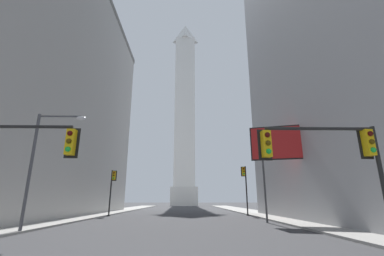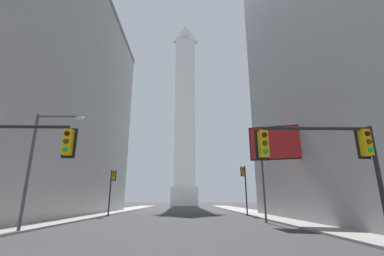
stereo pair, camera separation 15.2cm
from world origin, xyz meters
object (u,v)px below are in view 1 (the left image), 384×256
Objects in this scene: traffic_light_near_right at (336,154)px; traffic_light_mid_right at (245,183)px; street_lamp at (41,156)px; obelisk at (185,110)px; billboard_sign at (285,145)px; traffic_light_mid_left at (112,185)px.

traffic_light_mid_right is at bearing 86.00° from traffic_light_near_right.
obelisk is at bearing 83.48° from street_lamp.
billboard_sign reaches higher than traffic_light_mid_right.
traffic_light_mid_left is 0.65× the size of billboard_sign.
street_lamp is (0.07, -17.26, 1.00)m from traffic_light_mid_left.
billboard_sign reaches higher than street_lamp.
obelisk is 8.25× the size of billboard_sign.
traffic_light_mid_left is 22.02m from billboard_sign.
traffic_light_near_right is 17.17m from street_lamp.
street_lamp reaches higher than traffic_light_mid_right.
traffic_light_mid_left is (-8.77, -58.88, -31.33)m from obelisk.
traffic_light_mid_right is 0.84× the size of street_lamp.
billboard_sign is (19.01, -10.64, 3.24)m from traffic_light_mid_left.
obelisk is at bearing 98.68° from traffic_light_mid_right.
obelisk is 82.42m from street_lamp.
street_lamp reaches higher than traffic_light_near_right.
obelisk reaches higher than traffic_light_mid_left.
street_lamp is at bearing 157.18° from traffic_light_near_right.
obelisk is 14.40× the size of traffic_light_near_right.
traffic_light_mid_right reaches higher than traffic_light_near_right.
obelisk reaches higher than street_lamp.
traffic_light_mid_left is at bearing 123.56° from traffic_light_near_right.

